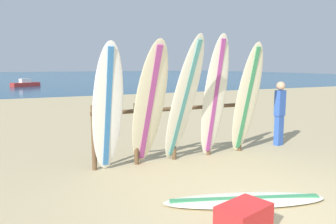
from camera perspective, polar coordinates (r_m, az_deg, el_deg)
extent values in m
plane|color=tan|center=(4.73, 17.90, -16.44)|extent=(120.00, 120.00, 0.00)
cube|color=navy|center=(61.20, -22.63, 5.56)|extent=(120.00, 80.00, 0.01)
cylinder|color=brown|center=(6.32, -12.41, -4.32)|extent=(0.09, 0.09, 1.20)
cylinder|color=brown|center=(6.55, -5.38, -3.74)|extent=(0.09, 0.09, 1.20)
cylinder|color=brown|center=(6.87, 1.07, -3.16)|extent=(0.09, 0.09, 1.20)
cylinder|color=brown|center=(7.26, 6.89, -2.60)|extent=(0.09, 0.09, 1.20)
cylinder|color=brown|center=(7.73, 12.05, -2.09)|extent=(0.09, 0.09, 1.20)
cylinder|color=brown|center=(6.79, 1.08, 0.56)|extent=(3.38, 0.08, 0.08)
ellipsoid|color=white|center=(5.95, -10.14, 0.49)|extent=(0.55, 0.71, 2.33)
cube|color=#3372B2|center=(5.95, -10.14, 0.49)|extent=(0.11, 0.66, 2.14)
ellipsoid|color=beige|center=(6.09, -3.19, 0.97)|extent=(0.60, 1.19, 2.37)
cube|color=#A53F8C|center=(6.09, -3.19, 0.97)|extent=(0.14, 1.10, 2.18)
ellipsoid|color=white|center=(6.37, 2.62, 1.77)|extent=(0.60, 1.17, 2.47)
cube|color=teal|center=(6.37, 2.62, 1.77)|extent=(0.19, 1.06, 2.28)
ellipsoid|color=silver|center=(6.93, 7.88, 2.46)|extent=(0.54, 0.62, 2.53)
cube|color=#A53F8C|center=(6.93, 7.88, 2.46)|extent=(0.11, 0.58, 2.34)
ellipsoid|color=beige|center=(7.33, 13.18, 2.05)|extent=(0.57, 0.77, 2.39)
cube|color=#388C59|center=(7.33, 13.18, 2.05)|extent=(0.13, 0.71, 2.20)
ellipsoid|color=silver|center=(5.03, 12.87, -14.31)|extent=(2.37, 1.32, 0.07)
cube|color=#388C59|center=(5.03, 12.87, -14.31)|extent=(2.04, 0.82, 0.08)
cube|color=#3359B2|center=(8.55, 18.19, -2.98)|extent=(0.23, 0.17, 0.72)
cube|color=#3359B2|center=(8.46, 18.39, 1.45)|extent=(0.27, 0.20, 0.61)
sphere|color=tan|center=(8.42, 18.51, 4.20)|extent=(0.21, 0.21, 0.21)
cube|color=#B22D28|center=(32.71, -22.95, 4.29)|extent=(2.54, 1.77, 0.35)
cube|color=silver|center=(32.69, -22.98, 4.91)|extent=(1.03, 0.90, 0.36)
cube|color=red|center=(4.11, 12.65, -17.37)|extent=(0.69, 0.55, 0.36)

